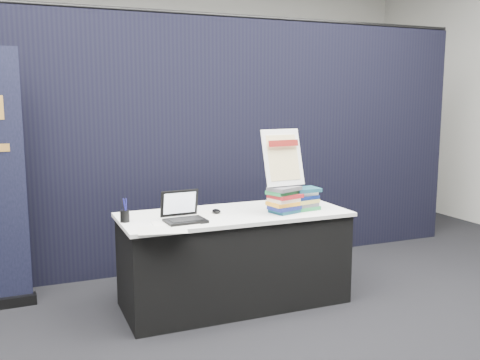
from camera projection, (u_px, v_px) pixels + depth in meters
name	position (u px, v px, depth m)	size (l,w,h in m)	color
floor	(263.00, 330.00, 3.84)	(8.00, 8.00, 0.00)	black
wall_back	(139.00, 90.00, 7.22)	(8.00, 0.02, 3.50)	#B9B8AF
drape_partition	(193.00, 145.00, 5.12)	(6.00, 0.08, 2.40)	black
display_table	(234.00, 258.00, 4.29)	(1.80, 0.75, 0.75)	black
laptop	(184.00, 214.00, 3.93)	(0.30, 0.25, 0.22)	black
mouse	(216.00, 211.00, 4.20)	(0.07, 0.11, 0.03)	black
brochure_left	(176.00, 223.00, 3.86)	(0.33, 0.23, 0.00)	white
brochure_mid	(163.00, 230.00, 3.67)	(0.33, 0.24, 0.00)	silver
brochure_right	(200.00, 215.00, 4.14)	(0.29, 0.21, 0.00)	white
pen_cup	(125.00, 216.00, 3.90)	(0.07, 0.07, 0.09)	black
book_stack_tall	(284.00, 200.00, 4.21)	(0.26, 0.23, 0.21)	#174958
book_stack_short	(304.00, 199.00, 4.33)	(0.23, 0.18, 0.18)	#217F42
info_sign	(283.00, 158.00, 4.19)	(0.35, 0.17, 0.46)	black
stacking_chair	(266.00, 205.00, 5.33)	(0.53, 0.54, 1.07)	black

